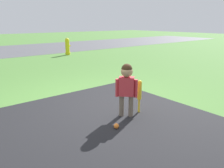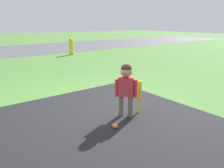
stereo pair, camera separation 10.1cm
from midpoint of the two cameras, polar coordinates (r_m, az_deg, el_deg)
ground_plane at (r=4.46m, az=-6.32°, el=-5.60°), size 60.00×60.00×0.00m
child at (r=3.76m, az=3.06°, el=0.29°), size 0.29×0.30×0.95m
baseball_bat at (r=4.00m, az=6.47°, el=-2.05°), size 0.08×0.08×0.62m
sports_ball at (r=3.52m, az=0.30°, el=-10.92°), size 0.08×0.08×0.08m
fire_hydrant at (r=11.49m, az=-11.82°, el=9.53°), size 0.29×0.26×0.85m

